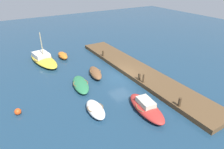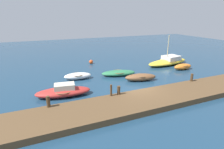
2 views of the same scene
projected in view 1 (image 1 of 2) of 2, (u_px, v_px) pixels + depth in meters
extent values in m
plane|color=navy|center=(121.00, 77.00, 23.72)|extent=(84.00, 84.00, 0.00)
cube|color=brown|center=(137.00, 71.00, 24.70)|extent=(23.29, 3.58, 0.49)
ellipsoid|color=white|center=(95.00, 109.00, 17.49)|extent=(3.18, 1.65, 0.73)
torus|color=olive|center=(95.00, 107.00, 17.40)|extent=(1.55, 1.55, 0.07)
ellipsoid|color=#2D7A4C|center=(81.00, 84.00, 21.50)|extent=(4.36, 2.35, 0.62)
torus|color=olive|center=(81.00, 83.00, 21.42)|extent=(1.92, 1.92, 0.07)
ellipsoid|color=orange|center=(63.00, 55.00, 28.83)|extent=(2.72, 1.13, 0.77)
torus|color=olive|center=(63.00, 54.00, 28.73)|extent=(1.19, 1.19, 0.07)
ellipsoid|color=gold|center=(44.00, 60.00, 27.37)|extent=(7.44, 3.29, 0.75)
torus|color=olive|center=(43.00, 59.00, 27.28)|extent=(2.69, 2.69, 0.07)
cube|color=silver|center=(41.00, 55.00, 27.58)|extent=(2.65, 2.15, 0.64)
cylinder|color=#C6B284|center=(42.00, 46.00, 26.26)|extent=(0.12, 0.12, 3.69)
ellipsoid|color=brown|center=(95.00, 73.00, 23.81)|extent=(3.72, 1.99, 0.78)
torus|color=olive|center=(95.00, 71.00, 23.71)|extent=(1.56, 1.56, 0.07)
ellipsoid|color=#B72D28|center=(146.00, 108.00, 17.65)|extent=(5.05, 2.41, 0.75)
torus|color=olive|center=(146.00, 106.00, 17.56)|extent=(2.10, 2.10, 0.07)
cube|color=beige|center=(146.00, 102.00, 17.55)|extent=(1.90, 1.31, 0.54)
cylinder|color=#47331E|center=(180.00, 102.00, 17.52)|extent=(0.27, 0.27, 0.85)
cylinder|color=#47331E|center=(143.00, 78.00, 21.32)|extent=(0.18, 0.18, 0.99)
cylinder|color=#47331E|center=(139.00, 77.00, 21.91)|extent=(0.27, 0.27, 0.74)
cylinder|color=#47331E|center=(103.00, 53.00, 28.19)|extent=(0.25, 0.25, 0.79)
sphere|color=#E54C19|center=(18.00, 112.00, 17.31)|extent=(0.59, 0.59, 0.59)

